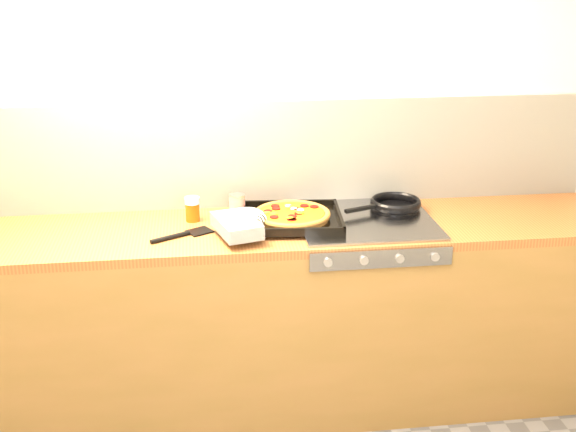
{
  "coord_description": "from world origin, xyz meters",
  "views": [
    {
      "loc": [
        -0.28,
        -1.86,
        2.02
      ],
      "look_at": [
        0.1,
        1.08,
        0.95
      ],
      "focal_mm": 45.0,
      "sensor_mm": 36.0,
      "label": 1
    }
  ],
  "objects": [
    {
      "name": "pizza_on_tray",
      "position": [
        0.05,
        1.08,
        0.95
      ],
      "size": [
        0.59,
        0.49,
        0.07
      ],
      "color": "black",
      "rests_on": "stovetop"
    },
    {
      "name": "wooden_spoon",
      "position": [
        0.17,
        1.31,
        0.91
      ],
      "size": [
        0.3,
        0.08,
        0.02
      ],
      "color": "#A36C45",
      "rests_on": "counter_run"
    },
    {
      "name": "tomato_can",
      "position": [
        -0.11,
        1.25,
        0.95
      ],
      "size": [
        0.09,
        0.09,
        0.1
      ],
      "color": "#AC160D",
      "rests_on": "counter_run"
    },
    {
      "name": "juice_glass",
      "position": [
        -0.31,
        1.21,
        0.96
      ],
      "size": [
        0.09,
        0.09,
        0.11
      ],
      "color": "#C6440B",
      "rests_on": "counter_run"
    },
    {
      "name": "counter_run",
      "position": [
        0.0,
        1.1,
        0.45
      ],
      "size": [
        3.2,
        0.62,
        0.9
      ],
      "color": "brown",
      "rests_on": "ground"
    },
    {
      "name": "stovetop",
      "position": [
        0.45,
        1.1,
        0.91
      ],
      "size": [
        0.6,
        0.56,
        0.02
      ],
      "primitive_type": "cube",
      "color": "gray",
      "rests_on": "counter_run"
    },
    {
      "name": "room_shell",
      "position": [
        0.0,
        1.39,
        1.15
      ],
      "size": [
        3.2,
        3.2,
        3.2
      ],
      "color": "white",
      "rests_on": "ground"
    },
    {
      "name": "black_spatula",
      "position": [
        -0.36,
        1.02,
        0.91
      ],
      "size": [
        0.27,
        0.18,
        0.02
      ],
      "color": "black",
      "rests_on": "counter_run"
    },
    {
      "name": "frying_pan",
      "position": [
        0.62,
        1.21,
        0.94
      ],
      "size": [
        0.41,
        0.3,
        0.04
      ],
      "color": "black",
      "rests_on": "stovetop"
    }
  ]
}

